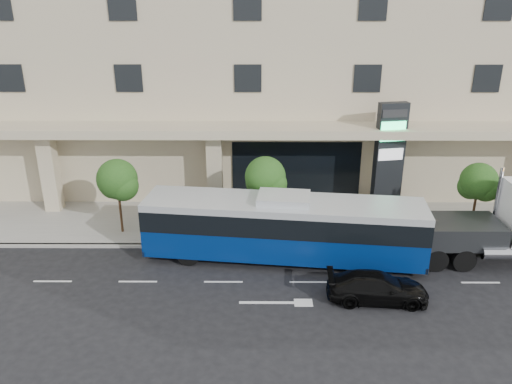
% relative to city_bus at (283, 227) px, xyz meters
% --- Properties ---
extents(ground, '(120.00, 120.00, 0.00)m').
position_rel_city_bus_xyz_m(ground, '(1.14, -0.78, -1.78)').
color(ground, black).
rests_on(ground, ground).
extents(sidewalk, '(120.00, 6.00, 0.15)m').
position_rel_city_bus_xyz_m(sidewalk, '(1.14, 4.22, -1.70)').
color(sidewalk, gray).
rests_on(sidewalk, ground).
extents(curb, '(120.00, 0.30, 0.15)m').
position_rel_city_bus_xyz_m(curb, '(1.14, 1.22, -1.70)').
color(curb, gray).
rests_on(curb, ground).
extents(convention_center, '(60.00, 17.60, 20.00)m').
position_rel_city_bus_xyz_m(convention_center, '(1.14, 14.64, 8.20)').
color(convention_center, '#BEA98F').
rests_on(convention_center, ground).
extents(tree_left, '(2.27, 2.20, 4.22)m').
position_rel_city_bus_xyz_m(tree_left, '(-8.83, 2.81, 1.33)').
color(tree_left, '#422B19').
rests_on(tree_left, sidewalk).
extents(tree_mid, '(2.28, 2.20, 4.38)m').
position_rel_city_bus_xyz_m(tree_mid, '(-0.83, 2.81, 1.48)').
color(tree_mid, '#422B19').
rests_on(tree_mid, sidewalk).
extents(tree_right, '(2.10, 2.00, 4.04)m').
position_rel_city_bus_xyz_m(tree_right, '(10.67, 2.81, 1.26)').
color(tree_right, '#422B19').
rests_on(tree_right, sidewalk).
extents(city_bus, '(14.02, 4.53, 3.49)m').
position_rel_city_bus_xyz_m(city_bus, '(0.00, 0.00, 0.00)').
color(city_bus, black).
rests_on(city_bus, ground).
extents(tow_truck, '(9.97, 2.59, 4.55)m').
position_rel_city_bus_xyz_m(tow_truck, '(11.14, -0.09, 0.10)').
color(tow_truck, '#2D3033').
rests_on(tow_truck, ground).
extents(black_sedan, '(4.48, 2.04, 1.27)m').
position_rel_city_bus_xyz_m(black_sedan, '(3.96, -3.73, -1.14)').
color(black_sedan, black).
rests_on(black_sedan, ground).
extents(signage_pylon, '(1.77, 0.92, 6.79)m').
position_rel_city_bus_xyz_m(signage_pylon, '(6.39, 5.40, 1.81)').
color(signage_pylon, black).
rests_on(signage_pylon, sidewalk).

